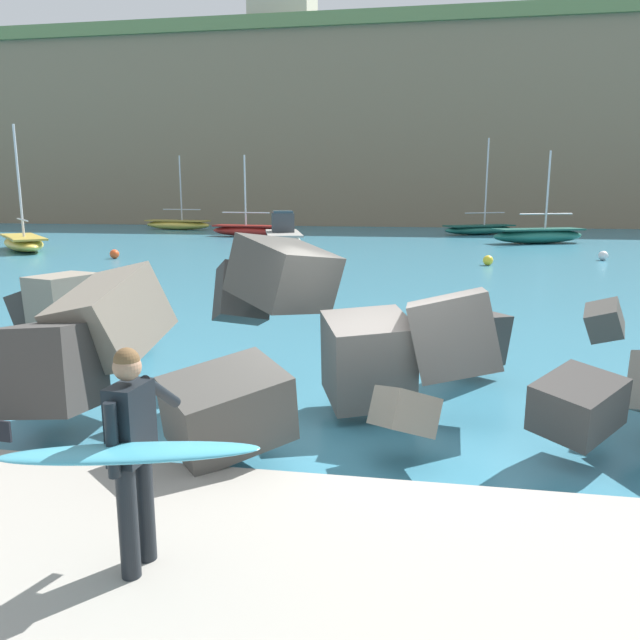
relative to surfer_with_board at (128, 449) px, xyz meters
The scene contains 18 objects.
ground_plane 4.23m from the surfer_with_board, 69.27° to the left, with size 400.00×400.00×0.00m, color teal.
walkway_path 1.85m from the surfer_with_board, ahead, with size 48.00×4.40×0.24m, color #9E998E.
breakwater_jetty 4.93m from the surfer_with_board, 102.73° to the left, with size 33.02×7.05×2.63m.
surfer_with_board is the anchor object (origin of this frame).
boat_near_centre 33.02m from the surfer_with_board, 126.11° to the left, with size 5.53×5.82×6.57m.
boat_near_right 28.33m from the surfer_with_board, 100.71° to the left, with size 3.38×6.13×2.17m.
boat_mid_left 50.01m from the surfer_with_board, 111.97° to the left, with size 6.17×2.63×6.08m.
boat_mid_centre 40.47m from the surfer_with_board, 104.56° to the left, with size 6.27×2.53×5.66m.
boat_mid_right 44.59m from the surfer_with_board, 82.29° to the left, with size 5.96×4.64×6.99m.
boat_far_right 37.50m from the surfer_with_board, 76.23° to the left, with size 6.27×4.08×5.58m.
mooring_buoy_inner 26.80m from the surfer_with_board, 117.99° to the left, with size 0.44×0.44×0.44m.
mooring_buoy_middle 24.27m from the surfer_with_board, 78.64° to the left, with size 0.44×0.44×0.44m.
mooring_buoy_outer 28.65m from the surfer_with_board, 69.02° to the left, with size 0.44×0.44×0.44m.
headland_bluff 73.27m from the surfer_with_board, 95.54° to the left, with size 105.30×37.99×18.60m.
station_building_west 69.12m from the surfer_with_board, 101.78° to the left, with size 6.52×6.75×6.37m.
station_building_central 85.39m from the surfer_with_board, 104.43° to the left, with size 7.70×8.34×4.45m.
station_building_east 82.62m from the surfer_with_board, 108.74° to the left, with size 7.10×6.38×4.13m.
station_building_annex 82.86m from the surfer_with_board, 105.35° to the left, with size 7.90×5.04×5.18m.
Camera 1 is at (0.68, -7.75, 3.13)m, focal length 34.90 mm.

